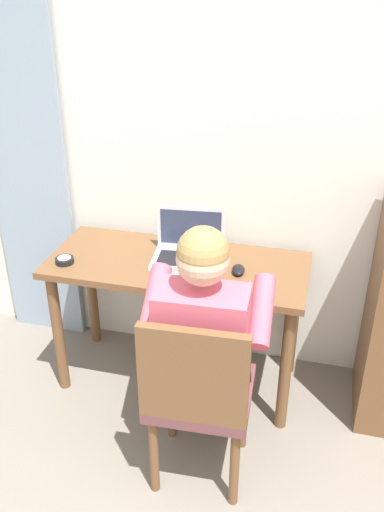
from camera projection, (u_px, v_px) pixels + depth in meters
wall_back at (260, 143)px, 2.68m from camera, size 4.80×0.05×2.50m
curtain_panel at (26, 154)px, 2.95m from camera, size 0.45×0.03×2.24m
desk at (178, 282)px, 2.76m from camera, size 1.28×0.54×0.73m
chair at (198, 393)px, 2.23m from camera, size 0.44×0.42×0.88m
person_seated at (207, 330)px, 2.30m from camera, size 0.54×0.60×1.20m
laptop at (189, 248)px, 2.73m from camera, size 0.36×0.28×0.24m
computer_mouse at (238, 270)px, 2.61m from camera, size 0.07×0.11×0.03m
desk_clock at (65, 260)px, 2.69m from camera, size 0.09×0.09×0.03m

